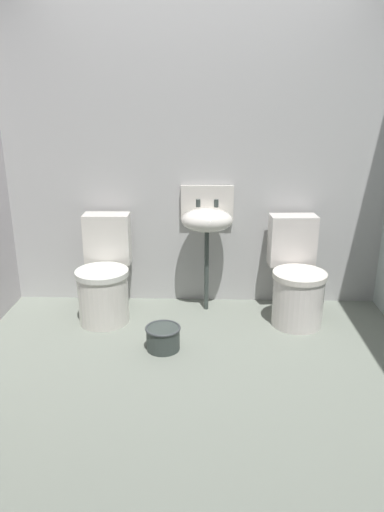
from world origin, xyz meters
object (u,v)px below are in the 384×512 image
at_px(toilet_right, 296,280).
at_px(bucket, 163,337).
at_px(sink, 207,219).
at_px(toilet_left, 105,278).

distance_m(toilet_right, bucket, 1.13).
bearing_deg(sink, toilet_left, -166.57).
distance_m(toilet_left, bucket, 0.74).
relative_size(sink, bucket, 4.04).
height_order(toilet_left, toilet_right, same).
relative_size(toilet_left, sink, 0.79).
xyz_separation_m(sink, bucket, (-0.30, -0.69, -0.67)).
bearing_deg(toilet_right, bucket, 23.67).
relative_size(toilet_left, bucket, 3.18).
relative_size(toilet_right, bucket, 3.18).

